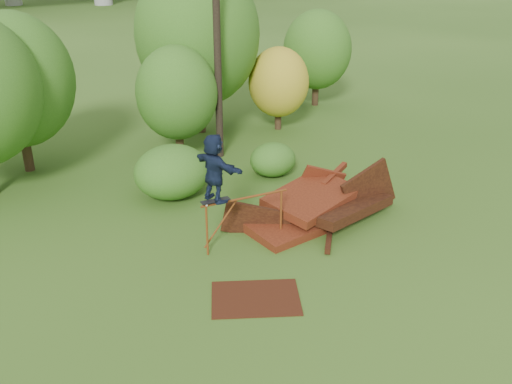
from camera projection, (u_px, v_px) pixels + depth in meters
ground at (322, 262)px, 15.70m from camera, size 240.00×240.00×0.00m
scrap_pile at (317, 207)px, 17.86m from camera, size 5.84×3.48×2.17m
grind_rail at (245, 210)px, 16.05m from camera, size 2.59×0.52×1.56m
skateboard at (215, 201)px, 15.50m from camera, size 0.84×0.36×0.08m
skater at (214, 168)px, 15.09m from camera, size 0.80×1.81×1.89m
flat_plate at (256, 298)px, 14.15m from camera, size 2.68×2.48×0.03m
tree_1 at (14, 81)px, 20.28m from camera, size 4.23×4.23×5.88m
tree_2 at (177, 93)px, 21.86m from camera, size 3.16×3.16×4.46m
tree_3 at (197, 35)px, 24.06m from camera, size 5.31×5.31×7.37m
tree_4 at (279, 82)px, 25.30m from camera, size 2.70×2.70×3.73m
tree_5 at (317, 50)px, 28.60m from camera, size 3.44×3.44×4.83m
shrub_left at (172, 172)px, 19.23m from camera, size 2.60×2.40×1.80m
shrub_right at (273, 160)px, 21.03m from camera, size 1.74×1.60×1.23m
utility_pole at (217, 37)px, 21.11m from camera, size 1.40×0.28×9.31m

